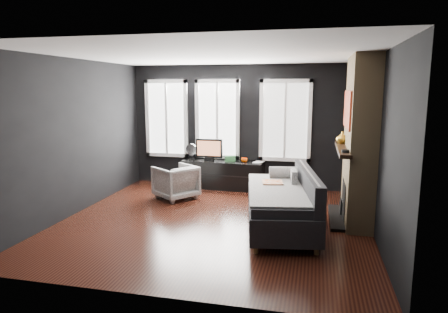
% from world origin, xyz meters
% --- Properties ---
extents(floor, '(5.00, 5.00, 0.00)m').
position_xyz_m(floor, '(0.00, 0.00, 0.00)').
color(floor, black).
rests_on(floor, ground).
extents(ceiling, '(5.00, 5.00, 0.00)m').
position_xyz_m(ceiling, '(0.00, 0.00, 2.70)').
color(ceiling, white).
rests_on(ceiling, ground).
extents(wall_back, '(5.00, 0.02, 2.70)m').
position_xyz_m(wall_back, '(0.00, 2.50, 1.35)').
color(wall_back, black).
rests_on(wall_back, ground).
extents(wall_left, '(0.02, 5.00, 2.70)m').
position_xyz_m(wall_left, '(-2.50, 0.00, 1.35)').
color(wall_left, black).
rests_on(wall_left, ground).
extents(wall_right, '(0.02, 5.00, 2.70)m').
position_xyz_m(wall_right, '(2.50, 0.00, 1.35)').
color(wall_right, black).
rests_on(wall_right, ground).
extents(windows, '(4.00, 0.16, 1.76)m').
position_xyz_m(windows, '(-0.45, 2.46, 2.38)').
color(windows, white).
rests_on(windows, wall_back).
extents(fireplace, '(0.70, 1.62, 2.70)m').
position_xyz_m(fireplace, '(2.30, 0.60, 1.35)').
color(fireplace, '#93724C').
rests_on(fireplace, floor).
extents(sofa, '(1.45, 2.35, 0.94)m').
position_xyz_m(sofa, '(1.10, -0.09, 0.47)').
color(sofa, black).
rests_on(sofa, floor).
extents(stripe_pillow, '(0.13, 0.37, 0.36)m').
position_xyz_m(stripe_pillow, '(1.27, 0.35, 0.68)').
color(stripe_pillow, gray).
rests_on(stripe_pillow, sofa).
extents(armchair, '(0.97, 0.98, 0.74)m').
position_xyz_m(armchair, '(-1.10, 1.19, 0.37)').
color(armchair, white).
rests_on(armchair, floor).
extents(media_console, '(1.80, 0.64, 0.61)m').
position_xyz_m(media_console, '(-0.37, 2.24, 0.31)').
color(media_console, black).
rests_on(media_console, floor).
extents(monitor, '(0.61, 0.14, 0.54)m').
position_xyz_m(monitor, '(-0.68, 2.22, 0.88)').
color(monitor, black).
rests_on(monitor, media_console).
extents(desk_fan, '(0.28, 0.28, 0.37)m').
position_xyz_m(desk_fan, '(-1.09, 2.24, 0.80)').
color(desk_fan, '#A5A5A5').
rests_on(desk_fan, media_console).
extents(mug, '(0.15, 0.13, 0.13)m').
position_xyz_m(mug, '(0.12, 2.15, 0.68)').
color(mug, '#DF4602').
rests_on(mug, media_console).
extents(book, '(0.17, 0.08, 0.24)m').
position_xyz_m(book, '(0.34, 2.23, 0.73)').
color(book, '#B4A98A').
rests_on(book, media_console).
extents(storage_box, '(0.25, 0.19, 0.12)m').
position_xyz_m(storage_box, '(-0.20, 2.21, 0.67)').
color(storage_box, '#34783E').
rests_on(storage_box, media_console).
extents(mantel_vase, '(0.23, 0.23, 0.20)m').
position_xyz_m(mantel_vase, '(2.05, 1.05, 1.33)').
color(mantel_vase, gold).
rests_on(mantel_vase, fireplace).
extents(mantel_clock, '(0.16, 0.16, 0.04)m').
position_xyz_m(mantel_clock, '(2.05, 0.05, 1.25)').
color(mantel_clock, black).
rests_on(mantel_clock, fireplace).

